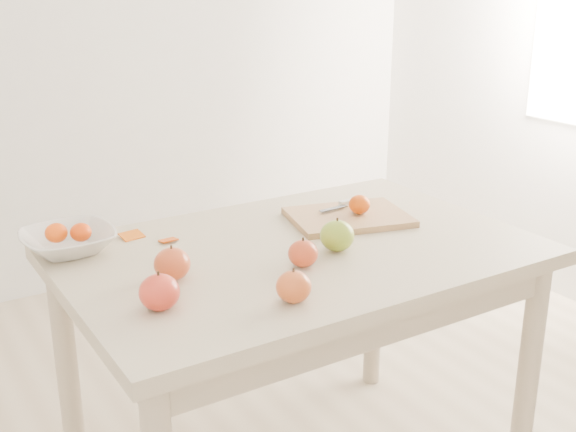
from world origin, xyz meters
TOP-DOWN VIEW (x-y plane):
  - table at (0.00, 0.00)m, footprint 1.20×0.80m
  - cutting_board at (0.24, 0.10)m, footprint 0.38×0.31m
  - board_tangerine at (0.27, 0.09)m, footprint 0.06×0.06m
  - fruit_bowl at (-0.52, 0.28)m, footprint 0.23×0.23m
  - bowl_tangerine_near at (-0.54, 0.29)m, footprint 0.06×0.06m
  - bowl_tangerine_far at (-0.49, 0.26)m, footprint 0.05×0.05m
  - orange_peel_a at (-0.34, 0.29)m, footprint 0.07×0.05m
  - orange_peel_b at (-0.27, 0.21)m, footprint 0.05×0.04m
  - paring_knife at (0.28, 0.17)m, footprint 0.17×0.05m
  - apple_green at (0.07, -0.07)m, footprint 0.09×0.09m
  - apple_red_c at (-0.19, -0.27)m, footprint 0.08×0.08m
  - apple_red_b at (-0.36, -0.02)m, footprint 0.09×0.09m
  - apple_red_e at (-0.06, -0.12)m, footprint 0.07×0.07m
  - apple_red_d at (-0.45, -0.15)m, footprint 0.09×0.09m

SIDE VIEW (x-z plane):
  - table at x=0.00m, z-range 0.28..1.03m
  - orange_peel_a at x=-0.34m, z-range 0.75..0.76m
  - orange_peel_b at x=-0.27m, z-range 0.75..0.76m
  - cutting_board at x=0.24m, z-range 0.75..0.77m
  - paring_knife at x=0.28m, z-range 0.77..0.78m
  - fruit_bowl at x=-0.52m, z-range 0.75..0.81m
  - apple_red_e at x=-0.06m, z-range 0.75..0.82m
  - apple_red_c at x=-0.19m, z-range 0.75..0.82m
  - apple_red_b at x=-0.36m, z-range 0.75..0.83m
  - apple_red_d at x=-0.45m, z-range 0.75..0.83m
  - apple_green at x=0.07m, z-range 0.75..0.83m
  - board_tangerine at x=0.27m, z-range 0.77..0.82m
  - bowl_tangerine_far at x=-0.49m, z-range 0.78..0.83m
  - bowl_tangerine_near at x=-0.54m, z-range 0.78..0.83m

